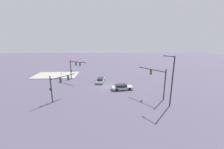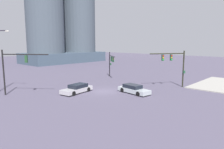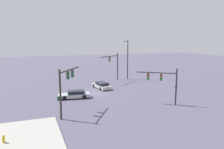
% 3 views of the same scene
% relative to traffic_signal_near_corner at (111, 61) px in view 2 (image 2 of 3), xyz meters
% --- Properties ---
extents(ground_plane, '(183.30, 183.30, 0.00)m').
position_rel_traffic_signal_near_corner_xyz_m(ground_plane, '(-9.60, -7.30, -3.43)').
color(ground_plane, '#514B5F').
extents(traffic_signal_near_corner, '(3.82, 4.59, 5.13)m').
position_rel_traffic_signal_near_corner_xyz_m(traffic_signal_near_corner, '(0.00, 0.00, 0.00)').
color(traffic_signal_near_corner, '#232226').
rests_on(traffic_signal_near_corner, ground).
extents(traffic_signal_opposite_side, '(3.91, 5.24, 6.12)m').
position_rel_traffic_signal_near_corner_xyz_m(traffic_signal_opposite_side, '(-19.17, -0.11, 0.72)').
color(traffic_signal_opposite_side, black).
rests_on(traffic_signal_opposite_side, ground).
extents(traffic_signal_cross_street, '(5.03, 3.65, 5.80)m').
position_rel_traffic_signal_near_corner_xyz_m(traffic_signal_cross_street, '(-0.15, -13.71, 0.57)').
color(traffic_signal_cross_street, black).
rests_on(traffic_signal_cross_street, ground).
extents(sedan_car_approaching, '(2.29, 5.04, 1.21)m').
position_rel_traffic_signal_near_corner_xyz_m(sedan_car_approaching, '(-7.58, -11.21, -2.85)').
color(sedan_car_approaching, '#AEB8BC').
rests_on(sedan_car_approaching, ground).
extents(sedan_car_waiting_far, '(5.03, 2.47, 1.21)m').
position_rel_traffic_signal_near_corner_xyz_m(sedan_car_waiting_far, '(-12.72, -5.09, -2.85)').
color(sedan_car_waiting_far, '#B6B2B7').
rests_on(sedan_car_waiting_far, ground).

